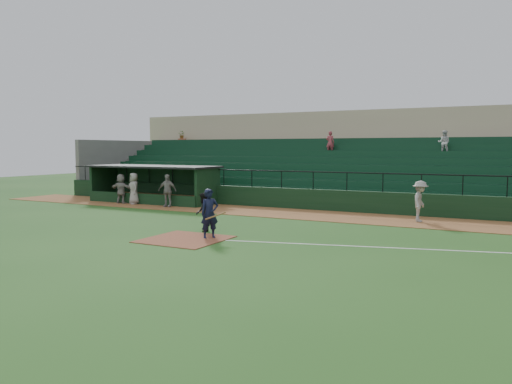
% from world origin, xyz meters
% --- Properties ---
extents(ground, '(90.00, 90.00, 0.00)m').
position_xyz_m(ground, '(0.00, 0.00, 0.00)').
color(ground, '#224E19').
rests_on(ground, ground).
extents(warning_track, '(40.00, 4.00, 0.03)m').
position_xyz_m(warning_track, '(0.00, 8.00, 0.01)').
color(warning_track, brown).
rests_on(warning_track, ground).
extents(home_plate_dirt, '(3.00, 3.00, 0.03)m').
position_xyz_m(home_plate_dirt, '(0.00, -1.00, 0.01)').
color(home_plate_dirt, brown).
rests_on(home_plate_dirt, ground).
extents(foul_line, '(17.49, 4.44, 0.01)m').
position_xyz_m(foul_line, '(8.00, 1.20, 0.01)').
color(foul_line, white).
rests_on(foul_line, ground).
extents(stadium_structure, '(38.00, 13.08, 6.40)m').
position_xyz_m(stadium_structure, '(-0.00, 16.46, 2.30)').
color(stadium_structure, black).
rests_on(stadium_structure, ground).
extents(dugout, '(8.90, 3.20, 2.42)m').
position_xyz_m(dugout, '(-9.75, 9.56, 1.33)').
color(dugout, black).
rests_on(dugout, ground).
extents(batter_at_plate, '(1.20, 0.85, 1.97)m').
position_xyz_m(batter_at_plate, '(0.72, -0.33, 0.98)').
color(batter_at_plate, black).
rests_on(batter_at_plate, ground).
extents(umpire, '(0.96, 1.02, 1.67)m').
position_xyz_m(umpire, '(-0.41, 0.92, 0.84)').
color(umpire, black).
rests_on(umpire, ground).
extents(runner, '(0.74, 1.28, 1.98)m').
position_xyz_m(runner, '(7.33, 7.97, 1.02)').
color(runner, gray).
rests_on(runner, warning_track).
extents(dugout_player_a, '(1.23, 0.74, 1.97)m').
position_xyz_m(dugout_player_a, '(-7.24, 7.33, 1.01)').
color(dugout_player_a, gray).
rests_on(dugout_player_a, warning_track).
extents(dugout_player_b, '(1.15, 1.05, 1.98)m').
position_xyz_m(dugout_player_b, '(-10.07, 7.59, 1.02)').
color(dugout_player_b, '#9F9A95').
rests_on(dugout_player_b, warning_track).
extents(dugout_player_c, '(1.76, 0.60, 1.89)m').
position_xyz_m(dugout_player_c, '(-11.08, 7.54, 0.97)').
color(dugout_player_c, gray).
rests_on(dugout_player_c, warning_track).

